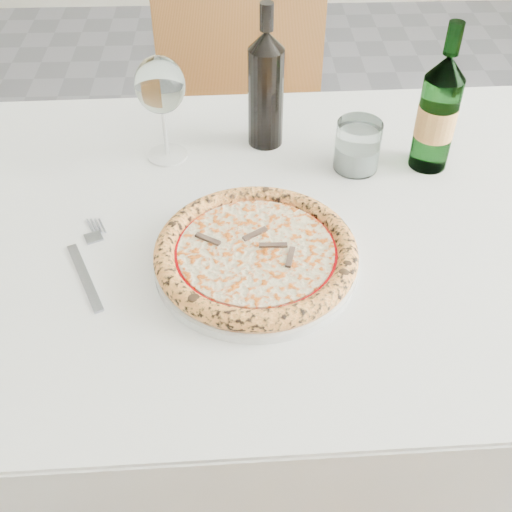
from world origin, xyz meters
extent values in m
cube|color=brown|center=(0.10, 0.20, 0.73)|extent=(1.32, 0.77, 0.04)
cube|color=white|center=(0.10, 0.20, 0.75)|extent=(1.38, 0.84, 0.01)
cube|color=white|center=(0.10, 0.60, 0.64)|extent=(1.36, 0.01, 0.22)
cube|color=white|center=(0.10, -0.20, 0.64)|extent=(1.36, 0.01, 0.22)
cylinder|color=brown|center=(0.69, 0.51, 0.35)|extent=(0.06, 0.06, 0.71)
cube|color=brown|center=(0.13, 0.91, 0.45)|extent=(0.53, 0.53, 0.04)
cube|color=brown|center=(0.10, 1.12, 0.70)|extent=(0.47, 0.11, 0.46)
cylinder|color=brown|center=(0.30, 1.14, 0.21)|extent=(0.04, 0.04, 0.43)
cylinder|color=brown|center=(0.36, 0.74, 0.21)|extent=(0.04, 0.04, 0.43)
cylinder|color=brown|center=(-0.10, 1.08, 0.21)|extent=(0.04, 0.04, 0.43)
cylinder|color=brown|center=(-0.04, 0.68, 0.21)|extent=(0.04, 0.04, 0.43)
cylinder|color=white|center=(0.10, 0.10, 0.76)|extent=(0.29, 0.29, 0.01)
torus|color=white|center=(0.10, 0.10, 0.77)|extent=(0.29, 0.29, 0.01)
cylinder|color=tan|center=(0.10, 0.10, 0.78)|extent=(0.28, 0.28, 0.01)
torus|color=#E79041|center=(0.10, 0.10, 0.78)|extent=(0.29, 0.29, 0.03)
cylinder|color=#D40005|center=(0.10, 0.10, 0.78)|extent=(0.24, 0.24, 0.00)
cylinder|color=beige|center=(0.10, 0.10, 0.79)|extent=(0.22, 0.22, 0.00)
cube|color=brown|center=(0.13, 0.10, 0.79)|extent=(0.04, 0.01, 0.00)
cube|color=brown|center=(0.10, 0.14, 0.79)|extent=(0.01, 0.04, 0.00)
cube|color=brown|center=(0.04, 0.10, 0.79)|extent=(0.04, 0.01, 0.00)
cube|color=brown|center=(0.10, 0.06, 0.79)|extent=(0.01, 0.04, 0.00)
cube|color=#969AB0|center=(-0.14, 0.08, 0.76)|extent=(0.07, 0.14, 0.00)
cube|color=#969AB0|center=(-0.14, 0.17, 0.76)|extent=(0.03, 0.03, 0.00)
cylinder|color=#969AB0|center=(-0.15, 0.20, 0.76)|extent=(0.00, 0.04, 0.00)
cylinder|color=#969AB0|center=(-0.14, 0.20, 0.76)|extent=(0.00, 0.04, 0.00)
cylinder|color=#969AB0|center=(-0.14, 0.20, 0.76)|extent=(0.00, 0.04, 0.00)
cylinder|color=#969AB0|center=(-0.13, 0.20, 0.76)|extent=(0.00, 0.04, 0.00)
cylinder|color=white|center=(-0.04, 0.39, 0.76)|extent=(0.07, 0.07, 0.00)
cylinder|color=white|center=(-0.04, 0.39, 0.81)|extent=(0.01, 0.01, 0.09)
ellipsoid|color=silver|center=(-0.04, 0.39, 0.89)|extent=(0.08, 0.08, 0.10)
cylinder|color=silver|center=(0.28, 0.34, 0.80)|extent=(0.08, 0.08, 0.09)
cylinder|color=white|center=(0.28, 0.34, 0.78)|extent=(0.07, 0.07, 0.04)
cylinder|color=#396D3B|center=(0.41, 0.34, 0.84)|extent=(0.06, 0.06, 0.16)
cone|color=#396D3B|center=(0.41, 0.34, 0.94)|extent=(0.06, 0.06, 0.04)
cylinder|color=#396D3B|center=(0.41, 0.34, 0.98)|extent=(0.02, 0.02, 0.05)
cylinder|color=tan|center=(0.41, 0.34, 0.84)|extent=(0.07, 0.07, 0.06)
cylinder|color=black|center=(0.13, 0.42, 0.84)|extent=(0.06, 0.06, 0.18)
cone|color=black|center=(0.13, 0.42, 0.95)|extent=(0.06, 0.06, 0.03)
cylinder|color=black|center=(0.13, 0.42, 0.99)|extent=(0.02, 0.02, 0.04)
camera|label=1|loc=(0.07, -0.57, 1.39)|focal=45.00mm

